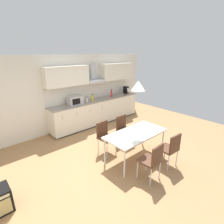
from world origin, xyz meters
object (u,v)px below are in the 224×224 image
at_px(chair_near_left, 153,159).
at_px(dining_table, 136,135).
at_px(bottle_white, 87,100).
at_px(bottle_red, 111,93).
at_px(microwave, 75,100).
at_px(bottle_yellow, 92,98).
at_px(chair_near_right, 171,147).
at_px(chair_far_right, 123,127).
at_px(chair_far_left, 105,134).
at_px(coffee_maker, 126,90).
at_px(pendant_lamp, 138,86).

bearing_deg(chair_near_left, dining_table, 65.41).
distance_m(bottle_white, chair_near_left, 3.43).
bearing_deg(bottle_white, bottle_red, -0.38).
distance_m(microwave, bottle_white, 0.48).
relative_size(microwave, bottle_yellow, 1.82).
relative_size(dining_table, chair_near_right, 1.82).
bearing_deg(dining_table, chair_near_left, -114.59).
bearing_deg(bottle_white, chair_near_left, -101.24).
bearing_deg(chair_near_left, bottle_red, 61.22).
height_order(dining_table, chair_far_right, chair_far_right).
xyz_separation_m(bottle_red, chair_near_right, (-1.12, -3.32, -0.54)).
relative_size(bottle_yellow, bottle_white, 1.39).
xyz_separation_m(bottle_yellow, chair_far_right, (-0.19, -1.79, -0.52)).
bearing_deg(chair_far_left, bottle_white, 69.44).
bearing_deg(coffee_maker, microwave, -179.40).
bearing_deg(bottle_red, bottle_white, 179.62).
bearing_deg(coffee_maker, chair_near_left, -128.58).
bearing_deg(chair_far_right, chair_near_right, -90.16).
xyz_separation_m(dining_table, chair_near_right, (0.35, -0.77, -0.15)).
relative_size(bottle_yellow, pendant_lamp, 0.82).
distance_m(chair_far_left, pendant_lamp, 1.61).
relative_size(chair_near_right, chair_far_right, 1.00).
bearing_deg(microwave, chair_far_left, -96.14).
xyz_separation_m(bottle_yellow, bottle_white, (-0.23, 0.00, -0.03)).
height_order(microwave, chair_near_right, microwave).
relative_size(coffee_maker, chair_near_right, 0.34).
xyz_separation_m(chair_far_left, chair_far_right, (0.72, 0.00, 0.00)).
height_order(chair_far_right, pendant_lamp, pendant_lamp).
xyz_separation_m(chair_near_left, chair_far_right, (0.71, 1.54, 0.00)).
distance_m(dining_table, chair_far_left, 0.86).
xyz_separation_m(bottle_white, pendant_lamp, (-0.31, -2.56, 0.88)).
bearing_deg(chair_far_right, pendant_lamp, -114.69).
bearing_deg(chair_near_right, chair_far_right, 89.84).
distance_m(microwave, bottle_yellow, 0.71).
bearing_deg(bottle_red, chair_far_left, -135.83).
bearing_deg(bottle_yellow, chair_near_left, -105.06).
xyz_separation_m(dining_table, pendant_lamp, (0.00, 0.00, 1.22)).
bearing_deg(chair_far_right, bottle_red, 57.89).
bearing_deg(pendant_lamp, chair_far_left, 115.19).
height_order(microwave, chair_far_left, microwave).
height_order(bottle_red, dining_table, bottle_red).
bearing_deg(bottle_red, chair_far_right, -122.11).
bearing_deg(dining_table, bottle_yellow, 78.01).
xyz_separation_m(bottle_white, chair_near_left, (-0.66, -3.33, -0.49)).
height_order(coffee_maker, bottle_red, bottle_red).
relative_size(coffee_maker, chair_far_right, 0.34).
distance_m(bottle_yellow, chair_near_left, 3.49).
height_order(bottle_white, dining_table, bottle_white).
relative_size(dining_table, chair_far_left, 1.82).
distance_m(chair_near_right, pendant_lamp, 1.61).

